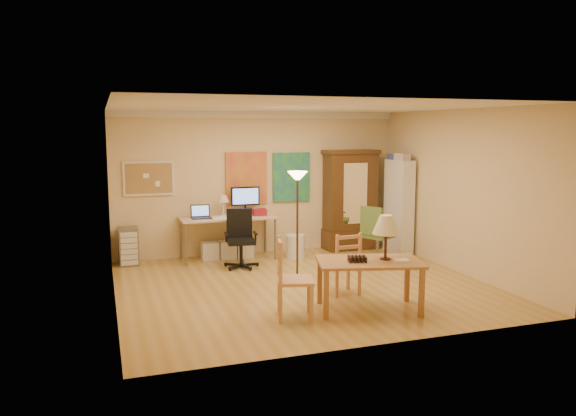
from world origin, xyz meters
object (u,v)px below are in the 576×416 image
object	(u,v)px
dining_table	(375,251)
office_chair_green	(376,247)
office_chair_black	(241,252)
bookshelf	(399,207)
computer_desk	(229,233)
armoire	(350,206)

from	to	relation	value
dining_table	office_chair_green	xyz separation A→B (m)	(1.30, 2.46, -0.53)
office_chair_green	office_chair_black	bearing A→B (deg)	172.03
dining_table	bookshelf	xyz separation A→B (m)	(2.05, 3.00, 0.09)
computer_desk	dining_table	bearing A→B (deg)	-71.66
office_chair_green	bookshelf	size ratio (longest dim) A/B	0.57
armoire	computer_desk	bearing A→B (deg)	-178.16
computer_desk	bookshelf	xyz separation A→B (m)	(3.22, -0.53, 0.41)
dining_table	office_chair_green	distance (m)	2.83
office_chair_black	computer_desk	bearing A→B (deg)	93.29
office_chair_green	bookshelf	bearing A→B (deg)	36.23
dining_table	armoire	distance (m)	3.84
computer_desk	armoire	distance (m)	2.51
dining_table	computer_desk	size ratio (longest dim) A/B	0.87
office_chair_green	bookshelf	distance (m)	1.11
office_chair_green	armoire	world-z (taller)	armoire
office_chair_black	armoire	distance (m)	2.63
armoire	bookshelf	bearing A→B (deg)	-39.31
office_chair_black	armoire	world-z (taller)	armoire
office_chair_black	armoire	size ratio (longest dim) A/B	0.51
computer_desk	office_chair_green	size ratio (longest dim) A/B	1.71
office_chair_black	office_chair_green	size ratio (longest dim) A/B	0.99
office_chair_black	bookshelf	bearing A→B (deg)	3.71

